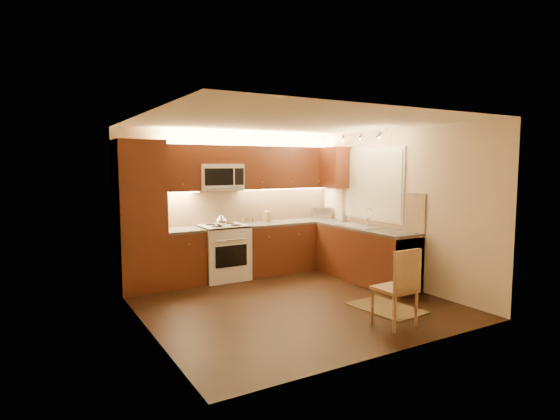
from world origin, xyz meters
TOP-DOWN VIEW (x-y plane):
  - floor at (0.00, 0.00)m, footprint 4.00×4.00m
  - ceiling at (0.00, 0.00)m, footprint 4.00×4.00m
  - wall_back at (0.00, 2.00)m, footprint 4.00×0.01m
  - wall_front at (0.00, -2.00)m, footprint 4.00×0.01m
  - wall_left at (-2.00, 0.00)m, footprint 0.01×4.00m
  - wall_right at (2.00, 0.00)m, footprint 0.01×4.00m
  - pantry at (-1.65, 1.70)m, footprint 0.70×0.60m
  - base_cab_back_left at (-0.99, 1.70)m, footprint 0.62×0.60m
  - counter_back_left at (-0.99, 1.70)m, footprint 0.62×0.60m
  - base_cab_back_right at (1.04, 1.70)m, footprint 1.92×0.60m
  - counter_back_right at (1.04, 1.70)m, footprint 1.92×0.60m
  - base_cab_right at (1.70, 0.40)m, footprint 0.60×2.00m
  - counter_right at (1.70, 0.40)m, footprint 0.60×2.00m
  - dishwasher at (1.70, -0.30)m, footprint 0.58×0.60m
  - backsplash_back at (0.35, 1.99)m, footprint 3.30×0.02m
  - backsplash_right at (1.99, 0.40)m, footprint 0.02×2.00m
  - upper_cab_back_left at (-0.99, 1.82)m, footprint 0.62×0.35m
  - upper_cab_back_right at (1.04, 1.82)m, footprint 1.92×0.35m
  - upper_cab_bridge at (-0.30, 1.82)m, footprint 0.76×0.35m
  - upper_cab_right_corner at (1.82, 1.40)m, footprint 0.35×0.50m
  - stove at (-0.30, 1.68)m, footprint 0.76×0.65m
  - microwave at (-0.30, 1.81)m, footprint 0.76×0.38m
  - window_frame at (1.99, 0.55)m, footprint 0.03×1.44m
  - window_blinds at (1.97, 0.55)m, footprint 0.02×1.36m
  - sink at (1.70, 0.55)m, footprint 0.52×0.86m
  - faucet at (1.88, 0.55)m, footprint 0.20×0.04m
  - track_light_bar at (1.55, 0.40)m, footprint 0.04×1.20m
  - kettle at (-0.39, 1.53)m, footprint 0.24×0.24m
  - toaster_oven at (1.80, 1.81)m, footprint 0.42×0.37m
  - knife_block at (0.61, 1.81)m, footprint 0.10×0.15m
  - spice_jar_a at (0.14, 1.80)m, footprint 0.05×0.05m
  - spice_jar_b at (0.14, 1.92)m, footprint 0.06×0.06m
  - spice_jar_c at (0.39, 1.94)m, footprint 0.05×0.05m
  - spice_jar_d at (0.35, 1.93)m, footprint 0.06×0.06m
  - soap_bottle at (1.94, 1.32)m, footprint 0.09×0.09m
  - rug at (0.96, -0.90)m, footprint 0.73×1.00m
  - dining_chair at (0.59, -1.42)m, footprint 0.44×0.44m

SIDE VIEW (x-z plane):
  - floor at x=0.00m, z-range -0.01..0.01m
  - rug at x=0.96m, z-range 0.00..0.01m
  - base_cab_back_left at x=-0.99m, z-range 0.00..0.86m
  - base_cab_back_right at x=1.04m, z-range 0.00..0.86m
  - base_cab_right at x=1.70m, z-range 0.00..0.86m
  - dishwasher at x=1.70m, z-range 0.01..0.85m
  - stove at x=-0.30m, z-range 0.00..0.92m
  - dining_chair at x=0.59m, z-range 0.00..0.95m
  - counter_back_left at x=-0.99m, z-range 0.86..0.90m
  - counter_back_right at x=1.04m, z-range 0.86..0.90m
  - counter_right at x=1.70m, z-range 0.86..0.90m
  - spice_jar_d at x=0.35m, z-range 0.90..0.98m
  - spice_jar_c at x=0.39m, z-range 0.90..0.99m
  - spice_jar_b at x=0.14m, z-range 0.90..0.99m
  - spice_jar_a at x=0.14m, z-range 0.90..1.00m
  - sink at x=1.70m, z-range 0.90..1.05m
  - soap_bottle at x=1.94m, z-range 0.90..1.10m
  - knife_block at x=0.61m, z-range 0.90..1.10m
  - toaster_oven at x=1.80m, z-range 0.90..1.11m
  - kettle at x=-0.39m, z-range 0.92..1.14m
  - faucet at x=1.88m, z-range 0.90..1.20m
  - pantry at x=-1.65m, z-range 0.00..2.30m
  - backsplash_back at x=0.35m, z-range 0.90..1.50m
  - backsplash_right at x=1.99m, z-range 0.90..1.50m
  - wall_back at x=0.00m, z-range 0.00..2.50m
  - wall_front at x=0.00m, z-range 0.00..2.50m
  - wall_left at x=-2.00m, z-range 0.00..2.50m
  - wall_right at x=2.00m, z-range 0.00..2.50m
  - window_frame at x=1.99m, z-range 0.98..2.22m
  - window_blinds at x=1.97m, z-range 1.02..2.18m
  - microwave at x=-0.30m, z-range 1.50..1.94m
  - upper_cab_back_left at x=-0.99m, z-range 1.50..2.25m
  - upper_cab_back_right at x=1.04m, z-range 1.50..2.25m
  - upper_cab_right_corner at x=1.82m, z-range 1.50..2.25m
  - upper_cab_bridge at x=-0.30m, z-range 1.94..2.25m
  - track_light_bar at x=1.55m, z-range 2.44..2.48m
  - ceiling at x=0.00m, z-range 2.50..2.50m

